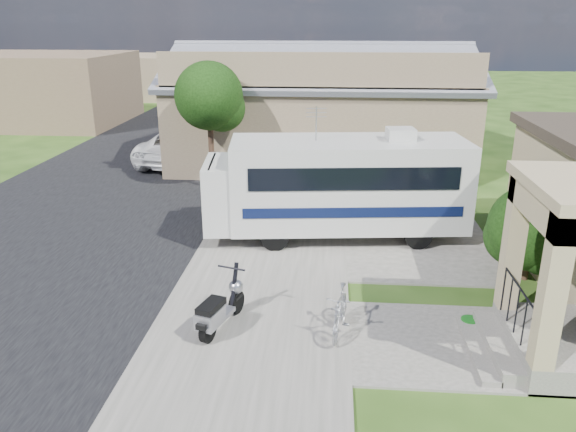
# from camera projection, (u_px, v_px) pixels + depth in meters

# --- Properties ---
(ground) EXTENTS (120.00, 120.00, 0.00)m
(ground) POSITION_uv_depth(u_px,v_px,m) (302.00, 313.00, 11.95)
(ground) COLOR #203D10
(street_slab) EXTENTS (9.00, 80.00, 0.02)m
(street_slab) POSITION_uv_depth(u_px,v_px,m) (125.00, 179.00, 21.92)
(street_slab) COLOR black
(street_slab) RESTS_ON ground
(sidewalk_slab) EXTENTS (4.00, 80.00, 0.06)m
(sidewalk_slab) POSITION_uv_depth(u_px,v_px,m) (291.00, 182.00, 21.42)
(sidewalk_slab) COLOR #5A5851
(sidewalk_slab) RESTS_ON ground
(driveway_slab) EXTENTS (7.00, 6.00, 0.05)m
(driveway_slab) POSITION_uv_depth(u_px,v_px,m) (363.00, 237.00, 16.06)
(driveway_slab) COLOR #5A5851
(driveway_slab) RESTS_ON ground
(walk_slab) EXTENTS (4.00, 3.00, 0.05)m
(walk_slab) POSITION_uv_depth(u_px,v_px,m) (455.00, 344.00, 10.77)
(walk_slab) COLOR #5A5851
(walk_slab) RESTS_ON ground
(warehouse) EXTENTS (12.50, 8.40, 5.04)m
(warehouse) POSITION_uv_depth(u_px,v_px,m) (321.00, 114.00, 24.42)
(warehouse) COLOR #7C634E
(warehouse) RESTS_ON ground
(distant_bldg_far) EXTENTS (10.00, 8.00, 4.00)m
(distant_bldg_far) POSITION_uv_depth(u_px,v_px,m) (38.00, 89.00, 33.26)
(distant_bldg_far) COLOR brown
(distant_bldg_far) RESTS_ON ground
(distant_bldg_near) EXTENTS (8.00, 7.00, 3.20)m
(distant_bldg_near) POSITION_uv_depth(u_px,v_px,m) (138.00, 76.00, 44.52)
(distant_bldg_near) COLOR #7C634E
(distant_bldg_near) RESTS_ON ground
(street_tree_a) EXTENTS (2.44, 2.40, 4.58)m
(street_tree_a) POSITION_uv_depth(u_px,v_px,m) (212.00, 99.00, 19.66)
(street_tree_a) COLOR black
(street_tree_a) RESTS_ON ground
(street_tree_b) EXTENTS (2.44, 2.40, 4.73)m
(street_tree_b) POSITION_uv_depth(u_px,v_px,m) (252.00, 70.00, 29.01)
(street_tree_b) COLOR black
(street_tree_b) RESTS_ON ground
(street_tree_c) EXTENTS (2.44, 2.40, 4.42)m
(street_tree_c) POSITION_uv_depth(u_px,v_px,m) (271.00, 63.00, 37.56)
(street_tree_c) COLOR black
(street_tree_c) RESTS_ON ground
(motorhome) EXTENTS (7.38, 3.02, 3.68)m
(motorhome) POSITION_uv_depth(u_px,v_px,m) (338.00, 184.00, 15.60)
(motorhome) COLOR #B8B9B4
(motorhome) RESTS_ON ground
(shrub) EXTENTS (2.23, 2.13, 2.74)m
(shrub) POSITION_uv_depth(u_px,v_px,m) (534.00, 223.00, 13.11)
(shrub) COLOR black
(shrub) RESTS_ON ground
(scooter) EXTENTS (0.84, 1.70, 1.14)m
(scooter) POSITION_uv_depth(u_px,v_px,m) (219.00, 309.00, 11.06)
(scooter) COLOR black
(scooter) RESTS_ON ground
(bicycle) EXTENTS (0.69, 1.60, 0.93)m
(bicycle) POSITION_uv_depth(u_px,v_px,m) (340.00, 314.00, 10.99)
(bicycle) COLOR #9A9BA2
(bicycle) RESTS_ON ground
(pickup_truck) EXTENTS (3.56, 5.90, 1.53)m
(pickup_truck) POSITION_uv_depth(u_px,v_px,m) (186.00, 145.00, 24.25)
(pickup_truck) COLOR white
(pickup_truck) RESTS_ON ground
(van) EXTENTS (3.66, 6.99, 1.93)m
(van) POSITION_uv_depth(u_px,v_px,m) (203.00, 113.00, 31.08)
(van) COLOR white
(van) RESTS_ON ground
(garden_hose) EXTENTS (0.35, 0.35, 0.16)m
(garden_hose) POSITION_uv_depth(u_px,v_px,m) (469.00, 323.00, 11.39)
(garden_hose) COLOR #125B16
(garden_hose) RESTS_ON ground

